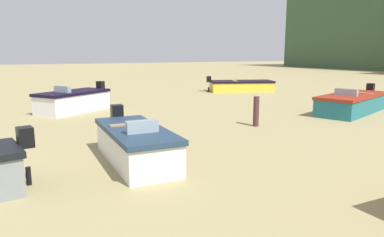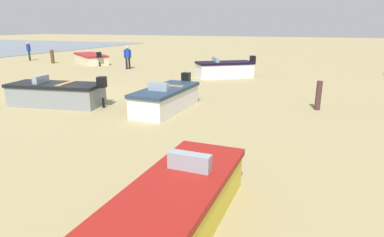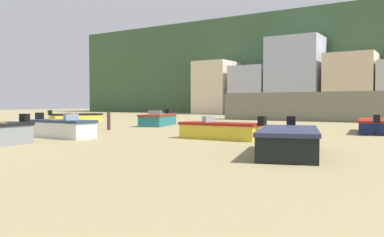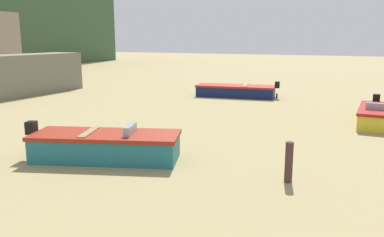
% 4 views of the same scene
% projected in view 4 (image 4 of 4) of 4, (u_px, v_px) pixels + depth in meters
% --- Properties ---
extents(boat_navy_0, '(2.41, 5.34, 1.06)m').
position_uv_depth(boat_navy_0, '(236.00, 91.00, 25.24)').
color(boat_navy_0, '#121D4F').
rests_on(boat_navy_0, ground).
extents(boat_teal_4, '(3.03, 4.80, 1.15)m').
position_uv_depth(boat_teal_4, '(106.00, 146.00, 12.10)').
color(boat_teal_4, '#1F6975').
rests_on(boat_teal_4, ground).
extents(boat_yellow_7, '(4.05, 1.31, 1.07)m').
position_uv_depth(boat_yellow_7, '(374.00, 115.00, 17.10)').
color(boat_yellow_7, gold).
rests_on(boat_yellow_7, ground).
extents(mooring_post_mid_beach, '(0.21, 0.21, 1.08)m').
position_uv_depth(mooring_post_mid_beach, '(289.00, 162.00, 10.15)').
color(mooring_post_mid_beach, '#452A2C').
rests_on(mooring_post_mid_beach, ground).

